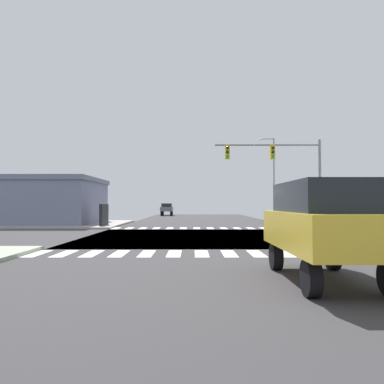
# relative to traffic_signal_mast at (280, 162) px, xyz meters

# --- Properties ---
(ground) EXTENTS (90.00, 90.00, 0.05)m
(ground) POSITION_rel_traffic_signal_mast_xyz_m (-5.32, -7.06, -4.94)
(ground) COLOR #363436
(sidewalk_corner_ne) EXTENTS (12.00, 12.00, 0.14)m
(sidewalk_corner_ne) POSITION_rel_traffic_signal_mast_xyz_m (7.68, 4.94, -4.85)
(sidewalk_corner_ne) COLOR #A09B91
(sidewalk_corner_ne) RESTS_ON ground
(sidewalk_corner_nw) EXTENTS (12.00, 12.00, 0.14)m
(sidewalk_corner_nw) POSITION_rel_traffic_signal_mast_xyz_m (-18.32, 4.94, -4.85)
(sidewalk_corner_nw) COLOR #A19997
(sidewalk_corner_nw) RESTS_ON ground
(crosswalk_near) EXTENTS (13.50, 2.00, 0.01)m
(crosswalk_near) POSITION_rel_traffic_signal_mast_xyz_m (-5.57, -14.36, -4.91)
(crosswalk_near) COLOR white
(crosswalk_near) RESTS_ON ground
(crosswalk_far) EXTENTS (13.50, 2.00, 0.01)m
(crosswalk_far) POSITION_rel_traffic_signal_mast_xyz_m (-5.57, 0.24, -4.91)
(crosswalk_far) COLOR white
(crosswalk_far) RESTS_ON ground
(traffic_signal_mast) EXTENTS (7.90, 0.55, 6.59)m
(traffic_signal_mast) POSITION_rel_traffic_signal_mast_xyz_m (0.00, 0.00, 0.00)
(traffic_signal_mast) COLOR gray
(traffic_signal_mast) RESTS_ON ground
(street_lamp) EXTENTS (1.78, 0.32, 9.17)m
(street_lamp) POSITION_rel_traffic_signal_mast_xyz_m (2.50, 14.35, 0.48)
(street_lamp) COLOR gray
(street_lamp) RESTS_ON ground
(bank_building) EXTENTS (16.17, 9.46, 4.08)m
(bank_building) POSITION_rel_traffic_signal_mast_xyz_m (-22.02, 5.35, -2.87)
(bank_building) COLOR slate
(bank_building) RESTS_ON ground
(sedan_crossing_3) EXTENTS (1.80, 4.30, 1.88)m
(sedan_crossing_3) POSITION_rel_traffic_signal_mast_xyz_m (-10.32, 31.16, -3.80)
(sedan_crossing_3) COLOR black
(sedan_crossing_3) RESTS_ON ground
(suv_leading_1) EXTENTS (1.96, 4.60, 2.34)m
(suv_leading_1) POSITION_rel_traffic_signal_mast_xyz_m (-3.32, -19.34, -3.52)
(suv_leading_1) COLOR black
(suv_leading_1) RESTS_ON ground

